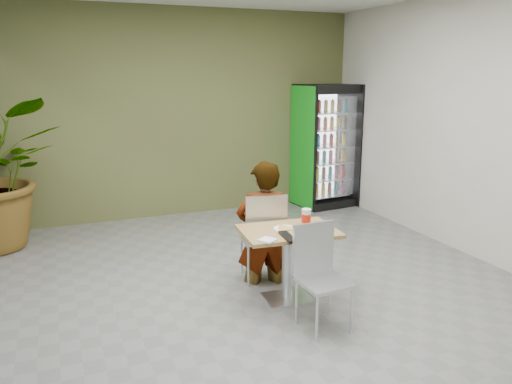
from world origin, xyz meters
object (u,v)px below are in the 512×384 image
seated_woman (264,235)px  soda_cup (306,217)px  chair_far (264,231)px  cafeteria_tray (306,235)px  beverage_fridge (326,146)px  chair_near (319,267)px  dining_table (288,250)px

seated_woman → soda_cup: bearing=125.6°
chair_far → cafeteria_tray: chair_far is taller
soda_cup → beverage_fridge: (1.98, 3.07, 0.19)m
chair_far → soda_cup: chair_far is taller
chair_far → seated_woman: bearing=-98.3°
chair_near → beverage_fridge: 4.27m
chair_far → chair_near: (0.09, -1.04, -0.04)m
dining_table → soda_cup: size_ratio=5.75×
chair_near → cafeteria_tray: (0.01, 0.28, 0.21)m
beverage_fridge → cafeteria_tray: bearing=-128.6°
chair_near → dining_table: bearing=92.4°
soda_cup → cafeteria_tray: 0.36m
chair_near → seated_woman: bearing=91.1°
dining_table → cafeteria_tray: bearing=-77.1°
dining_table → chair_far: size_ratio=0.97×
soda_cup → chair_far: bearing=120.5°
chair_near → seated_woman: (-0.07, 1.09, -0.03)m
chair_far → chair_near: 1.04m
cafeteria_tray → beverage_fridge: size_ratio=0.21×
chair_near → cafeteria_tray: chair_near is taller
dining_table → seated_woman: (-0.03, 0.56, -0.02)m
dining_table → chair_near: bearing=-84.8°
chair_far → soda_cup: bearing=129.9°
seated_woman → cafeteria_tray: bearing=105.2°
dining_table → soda_cup: (0.22, 0.06, 0.30)m
chair_far → cafeteria_tray: size_ratio=2.31×
chair_near → seated_woman: size_ratio=0.57×
seated_woman → cafeteria_tray: seated_woman is taller
seated_woman → beverage_fridge: (2.22, 2.57, 0.50)m
dining_table → beverage_fridge: beverage_fridge is taller
chair_near → soda_cup: chair_near is taller
dining_table → cafeteria_tray: size_ratio=2.24×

